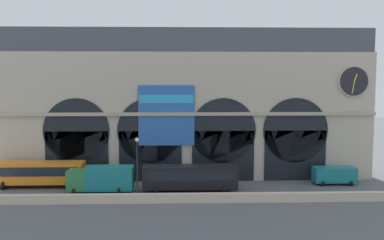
{
  "coord_description": "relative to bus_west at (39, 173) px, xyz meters",
  "views": [
    {
      "loc": [
        -1.0,
        -48.72,
        12.9
      ],
      "look_at": [
        0.67,
        5.0,
        7.97
      ],
      "focal_mm": 39.3,
      "sensor_mm": 36.0,
      "label": 1
    }
  ],
  "objects": [
    {
      "name": "ground_plane",
      "position": [
        18.19,
        -2.41,
        -1.78
      ],
      "size": [
        200.0,
        200.0,
        0.0
      ],
      "primitive_type": "plane",
      "color": "#54565B"
    },
    {
      "name": "quay_parapet_wall",
      "position": [
        18.19,
        -7.24,
        -1.29
      ],
      "size": [
        90.0,
        0.7,
        0.99
      ],
      "primitive_type": "cube",
      "color": "beige",
      "rests_on": "ground"
    },
    {
      "name": "station_building",
      "position": [
        18.21,
        5.27,
        7.89
      ],
      "size": [
        48.94,
        5.81,
        19.82
      ],
      "color": "#B2A891",
      "rests_on": "ground"
    },
    {
      "name": "bus_west",
      "position": [
        0.0,
        0.0,
        0.0
      ],
      "size": [
        11.0,
        3.25,
        3.1
      ],
      "color": "orange",
      "rests_on": "ground"
    },
    {
      "name": "box_truck_midwest",
      "position": [
        8.2,
        -3.02,
        -0.08
      ],
      "size": [
        7.5,
        2.91,
        3.12
      ],
      "color": "#2D7A42",
      "rests_on": "ground"
    },
    {
      "name": "bus_center",
      "position": [
        18.47,
        -2.88,
        0.0
      ],
      "size": [
        11.0,
        3.25,
        3.1
      ],
      "color": "black",
      "rests_on": "ground"
    },
    {
      "name": "van_east",
      "position": [
        36.71,
        0.2,
        -0.54
      ],
      "size": [
        5.2,
        2.48,
        2.2
      ],
      "color": "#19727A",
      "rests_on": "ground"
    },
    {
      "name": "street_lamp_quayside",
      "position": [
        12.68,
        -6.44,
        2.63
      ],
      "size": [
        0.44,
        0.44,
        6.9
      ],
      "color": "black",
      "rests_on": "ground"
    }
  ]
}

